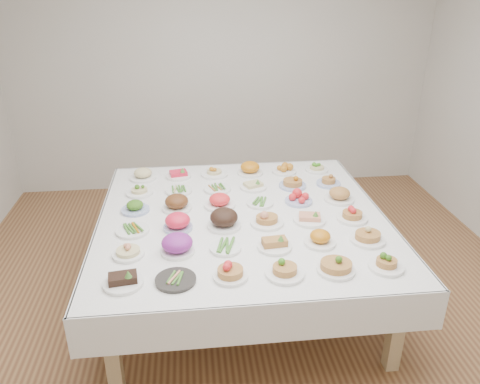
{
  "coord_description": "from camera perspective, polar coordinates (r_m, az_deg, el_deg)",
  "views": [
    {
      "loc": [
        -0.41,
        -3.04,
        2.43
      ],
      "look_at": [
        -0.04,
        0.31,
        0.88
      ],
      "focal_mm": 35.0,
      "sensor_mm": 36.0,
      "label": 1
    }
  ],
  "objects": [
    {
      "name": "room_envelope",
      "position": [
        3.12,
        1.32,
        13.67
      ],
      "size": [
        5.02,
        5.02,
        2.81
      ],
      "color": "olive",
      "rests_on": "ground"
    },
    {
      "name": "display_table",
      "position": [
        3.66,
        0.26,
        -3.76
      ],
      "size": [
        2.21,
        2.21,
        0.75
      ],
      "color": "white",
      "rests_on": "ground"
    },
    {
      "name": "dish_0",
      "position": [
        2.92,
        -14.1,
        -10.11
      ],
      "size": [
        0.24,
        0.24,
        0.11
      ],
      "color": "white",
      "rests_on": "display_table"
    },
    {
      "name": "dish_1",
      "position": [
        2.9,
        -7.86,
        -10.46
      ],
      "size": [
        0.25,
        0.25,
        0.05
      ],
      "color": "#2C2927",
      "rests_on": "display_table"
    },
    {
      "name": "dish_2",
      "position": [
        2.88,
        -1.19,
        -9.32
      ],
      "size": [
        0.22,
        0.21,
        0.14
      ],
      "color": "white",
      "rests_on": "display_table"
    },
    {
      "name": "dish_3",
      "position": [
        2.92,
        5.5,
        -9.11
      ],
      "size": [
        0.24,
        0.24,
        0.13
      ],
      "color": "white",
      "rests_on": "display_table"
    },
    {
      "name": "dish_4",
      "position": [
        3.0,
        11.68,
        -8.31
      ],
      "size": [
        0.24,
        0.24,
        0.15
      ],
      "color": "white",
      "rests_on": "display_table"
    },
    {
      "name": "dish_5",
      "position": [
        3.12,
        17.45,
        -8.1
      ],
      "size": [
        0.22,
        0.22,
        0.12
      ],
      "color": "white",
      "rests_on": "display_table"
    },
    {
      "name": "dish_6",
      "position": [
        3.19,
        -13.5,
        -6.82
      ],
      "size": [
        0.21,
        0.21,
        0.11
      ],
      "color": "white",
      "rests_on": "display_table"
    },
    {
      "name": "dish_7",
      "position": [
        3.15,
        -7.67,
        -6.19
      ],
      "size": [
        0.23,
        0.23,
        0.15
      ],
      "color": "white",
      "rests_on": "display_table"
    },
    {
      "name": "dish_8",
      "position": [
        3.18,
        -1.79,
        -6.67
      ],
      "size": [
        0.22,
        0.21,
        0.05
      ],
      "color": "white",
      "rests_on": "display_table"
    },
    {
      "name": "dish_9",
      "position": [
        3.2,
        4.24,
        -6.13
      ],
      "size": [
        0.23,
        0.23,
        0.11
      ],
      "color": "white",
      "rests_on": "display_table"
    },
    {
      "name": "dish_10",
      "position": [
        3.27,
        9.74,
        -5.42
      ],
      "size": [
        0.22,
        0.22,
        0.12
      ],
      "color": "white",
      "rests_on": "display_table"
    },
    {
      "name": "dish_11",
      "position": [
        3.38,
        15.36,
        -4.83
      ],
      "size": [
        0.24,
        0.24,
        0.14
      ],
      "color": "white",
      "rests_on": "display_table"
    },
    {
      "name": "dish_12",
      "position": [
        3.48,
        -12.96,
        -4.46
      ],
      "size": [
        0.24,
        0.24,
        0.05
      ],
      "color": "white",
      "rests_on": "display_table"
    },
    {
      "name": "dish_13",
      "position": [
        3.44,
        -7.6,
        -3.64
      ],
      "size": [
        0.21,
        0.21,
        0.12
      ],
      "color": "#4C66B2",
      "rests_on": "display_table"
    },
    {
      "name": "dish_14",
      "position": [
        3.43,
        -1.97,
        -3.12
      ],
      "size": [
        0.27,
        0.27,
        0.16
      ],
      "color": "white",
      "rests_on": "display_table"
    },
    {
      "name": "dish_15",
      "position": [
        3.48,
        3.31,
        -2.93
      ],
      "size": [
        0.25,
        0.25,
        0.15
      ],
      "color": "white",
      "rests_on": "display_table"
    },
    {
      "name": "dish_16",
      "position": [
        3.56,
        8.49,
        -2.92
      ],
      "size": [
        0.24,
        0.24,
        0.11
      ],
      "color": "white",
      "rests_on": "display_table"
    },
    {
      "name": "dish_17",
      "position": [
        3.64,
        13.55,
        -2.48
      ],
      "size": [
        0.23,
        0.23,
        0.13
      ],
      "color": "white",
      "rests_on": "display_table"
    },
    {
      "name": "dish_18",
      "position": [
        3.76,
        -12.69,
        -1.64
      ],
      "size": [
        0.22,
        0.22,
        0.11
      ],
      "color": "#4C66B2",
      "rests_on": "display_table"
    },
    {
      "name": "dish_19",
      "position": [
        3.72,
        -7.73,
        -1.09
      ],
      "size": [
        0.26,
        0.26,
        0.15
      ],
      "color": "white",
      "rests_on": "display_table"
    },
    {
      "name": "dish_20",
      "position": [
        3.74,
        -2.5,
        -0.88
      ],
      "size": [
        0.25,
        0.25,
        0.14
      ],
      "color": "white",
      "rests_on": "display_table"
    },
    {
      "name": "dish_21",
      "position": [
        3.79,
        2.45,
        -1.25
      ],
      "size": [
        0.21,
        0.21,
        0.05
      ],
      "color": "white",
      "rests_on": "display_table"
    },
    {
      "name": "dish_22",
      "position": [
        3.84,
        7.18,
        -0.62
      ],
      "size": [
        0.22,
        0.22,
        0.1
      ],
      "color": "#4C66B2",
      "rests_on": "display_table"
    },
    {
      "name": "dish_23",
      "position": [
        3.93,
        12.04,
        -0.17
      ],
      "size": [
        0.25,
        0.25,
        0.14
      ],
      "color": "white",
      "rests_on": "display_table"
    },
    {
      "name": "dish_24",
      "position": [
        4.05,
        -12.18,
        0.35
      ],
      "size": [
        0.23,
        0.23,
        0.11
      ],
      "color": "white",
      "rests_on": "display_table"
    },
    {
      "name": "dish_25",
      "position": [
        4.04,
        -7.47,
        0.25
      ],
      "size": [
        0.22,
        0.22,
        0.05
      ],
      "color": "white",
      "rests_on": "display_table"
    },
    {
      "name": "dish_26",
      "position": [
        4.05,
        -2.78,
        0.46
      ],
      "size": [
        0.23,
        0.23,
        0.05
      ],
      "color": "white",
      "rests_on": "display_table"
    },
    {
      "name": "dish_27",
      "position": [
        4.07,
        1.62,
        0.99
      ],
      "size": [
        0.23,
        0.23,
        0.1
      ],
      "color": "white",
      "rests_on": "display_table"
    },
    {
      "name": "dish_28",
      "position": [
        4.12,
        6.45,
        1.46
      ],
      "size": [
        0.23,
        0.23,
        0.14
      ],
      "color": "#4C66B2",
      "rests_on": "display_table"
    },
    {
      "name": "dish_29",
      "position": [
        4.21,
        10.76,
        1.45
      ],
      "size": [
        0.21,
        0.21,
        0.11
      ],
      "color": "#4C66B2",
      "rests_on": "display_table"
    },
    {
      "name": "dish_30",
      "position": [
        4.34,
        -11.77,
        2.46
      ],
      "size": [
        0.24,
        0.24,
        0.15
      ],
      "color": "white",
      "rests_on": "display_table"
    },
    {
      "name": "dish_31",
      "position": [
        4.34,
        -7.52,
        2.36
      ],
      "size": [
        0.23,
        0.23,
        0.11
      ],
      "color": "white",
      "rests_on": "display_table"
    },
    {
      "name": "dish_32",
      "position": [
        4.35,
        -3.16,
        2.75
      ],
      "size": [
        0.25,
        0.25,
        0.13
      ],
      "color": "white",
      "rests_on": "display_table"
    },
    {
      "name": "dish_33",
      "position": [
        4.37,
        1.23,
        2.98
      ],
      "size": [
        0.23,
        0.23,
        0.13
      ],
      "color": "white",
      "rests_on": "display_table"
    },
    {
      "name": "dish_34",
      "position": [
        4.42,
        5.42,
        2.87
      ],
      "size": [
        0.22,
        0.22,
        0.1
      ],
      "color": "white",
      "rests_on": "display_table"
    },
    {
      "name": "dish_35",
      "position": [
        4.5,
        9.35,
        3.06
      ],
      "size": [
        0.21,
        0.21,
        0.1
      ],
      "color": "white",
      "rests_on": "display_table"
    }
  ]
}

